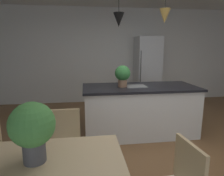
# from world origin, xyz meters

# --- Properties ---
(ground_plane) EXTENTS (10.00, 8.40, 0.04)m
(ground_plane) POSITION_xyz_m (0.00, 0.00, -0.02)
(ground_plane) COLOR brown
(wall_back_kitchen) EXTENTS (10.00, 0.12, 2.70)m
(wall_back_kitchen) POSITION_xyz_m (0.00, 3.26, 1.35)
(wall_back_kitchen) COLOR silver
(wall_back_kitchen) RESTS_ON ground_plane
(chair_far_right) EXTENTS (0.41, 0.41, 0.87)m
(chair_far_right) POSITION_xyz_m (-1.22, -0.39, 0.47)
(chair_far_right) COLOR tan
(chair_far_right) RESTS_ON ground_plane
(kitchen_island) EXTENTS (2.06, 0.91, 0.91)m
(kitchen_island) POSITION_xyz_m (0.03, 0.85, 0.46)
(kitchen_island) COLOR silver
(kitchen_island) RESTS_ON ground_plane
(refrigerator) EXTENTS (0.67, 0.67, 1.90)m
(refrigerator) POSITION_xyz_m (0.81, 2.86, 0.95)
(refrigerator) COLOR silver
(refrigerator) RESTS_ON ground_plane
(pendant_over_island_main) EXTENTS (0.18, 0.18, 0.77)m
(pendant_over_island_main) POSITION_xyz_m (-0.37, 0.85, 2.04)
(pendant_over_island_main) COLOR black
(pendant_over_island_aux) EXTENTS (0.19, 0.19, 0.70)m
(pendant_over_island_aux) POSITION_xyz_m (0.43, 0.85, 2.12)
(pendant_over_island_aux) COLOR black
(potted_plant_on_island) EXTENTS (0.27, 0.27, 0.38)m
(potted_plant_on_island) POSITION_xyz_m (-0.30, 0.85, 1.12)
(potted_plant_on_island) COLOR #8C664C
(potted_plant_on_island) RESTS_ON kitchen_island
(potted_plant_on_table) EXTENTS (0.33, 0.33, 0.46)m
(potted_plant_on_table) POSITION_xyz_m (-1.34, -1.13, 1.01)
(potted_plant_on_table) COLOR #4C4C51
(potted_plant_on_table) RESTS_ON dining_table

